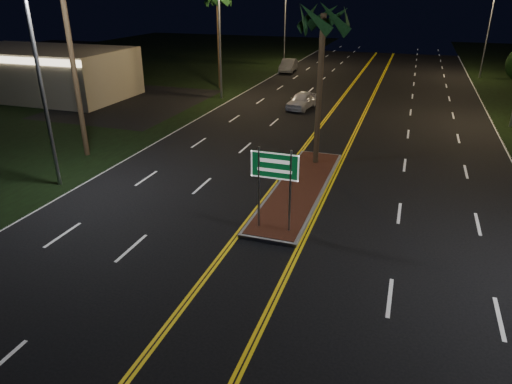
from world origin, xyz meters
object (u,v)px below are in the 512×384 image
at_px(streetlight_left_near, 44,63).
at_px(streetlight_right_far, 486,21).
at_px(median_island, 300,188).
at_px(car_far, 288,64).
at_px(highway_sign, 275,173).
at_px(palm_median, 323,18).
at_px(streetlight_left_far, 288,16).
at_px(car_near, 302,99).
at_px(streetlight_left_mid, 224,28).
at_px(commercial_building, 42,72).

bearing_deg(streetlight_left_near, streetlight_right_far, 60.81).
bearing_deg(median_island, car_far, 105.87).
relative_size(highway_sign, palm_median, 0.39).
height_order(median_island, streetlight_left_far, streetlight_left_far).
bearing_deg(highway_sign, streetlight_left_far, 104.44).
distance_m(streetlight_left_far, car_far, 6.97).
height_order(highway_sign, streetlight_right_far, streetlight_right_far).
bearing_deg(car_near, median_island, -68.36).
bearing_deg(palm_median, highway_sign, -90.00).
distance_m(palm_median, car_near, 14.20).
bearing_deg(streetlight_left_far, palm_median, -72.42).
relative_size(median_island, car_far, 2.13).
height_order(streetlight_left_mid, streetlight_right_far, same).
bearing_deg(commercial_building, palm_median, -20.05).
relative_size(streetlight_left_mid, streetlight_left_far, 1.00).
distance_m(median_island, highway_sign, 4.80).
bearing_deg(car_near, streetlight_left_near, -102.09).
bearing_deg(median_island, streetlight_left_far, 106.00).
distance_m(streetlight_left_near, palm_median, 12.55).
xyz_separation_m(car_near, car_far, (-5.53, 16.65, 0.06)).
relative_size(streetlight_left_mid, car_near, 2.03).
distance_m(commercial_building, car_near, 22.55).
height_order(highway_sign, streetlight_left_near, streetlight_left_near).
relative_size(commercial_building, streetlight_left_near, 1.67).
xyz_separation_m(streetlight_left_near, car_near, (6.98, 18.57, -4.92)).
xyz_separation_m(palm_median, car_far, (-9.16, 28.72, -6.47)).
distance_m(streetlight_left_near, streetlight_left_mid, 20.00).
height_order(median_island, highway_sign, highway_sign).
relative_size(highway_sign, car_far, 0.66).
relative_size(streetlight_left_near, palm_median, 1.08).
height_order(highway_sign, commercial_building, commercial_building).
relative_size(streetlight_left_near, streetlight_left_mid, 1.00).
height_order(streetlight_right_far, car_far, streetlight_right_far).
bearing_deg(streetlight_left_far, highway_sign, -75.56).
bearing_deg(streetlight_right_far, car_far, -171.99).
height_order(streetlight_right_far, car_near, streetlight_right_far).
xyz_separation_m(streetlight_right_far, palm_median, (-10.61, -31.50, 1.62)).
bearing_deg(car_near, streetlight_left_far, 116.56).
xyz_separation_m(streetlight_left_near, car_far, (1.45, 35.22, -4.85)).
bearing_deg(streetlight_left_far, streetlight_left_near, -90.00).
bearing_deg(streetlight_left_near, median_island, 15.78).
distance_m(streetlight_left_mid, streetlight_left_far, 20.00).
relative_size(highway_sign, streetlight_left_near, 0.36).
distance_m(palm_median, car_far, 30.83).
height_order(highway_sign, streetlight_left_far, streetlight_left_far).
xyz_separation_m(streetlight_left_mid, streetlight_right_far, (21.23, 18.00, 0.00)).
bearing_deg(streetlight_left_near, streetlight_left_mid, 90.00).
relative_size(commercial_building, streetlight_right_far, 1.67).
height_order(median_island, streetlight_left_mid, streetlight_left_mid).
bearing_deg(highway_sign, car_far, 104.12).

